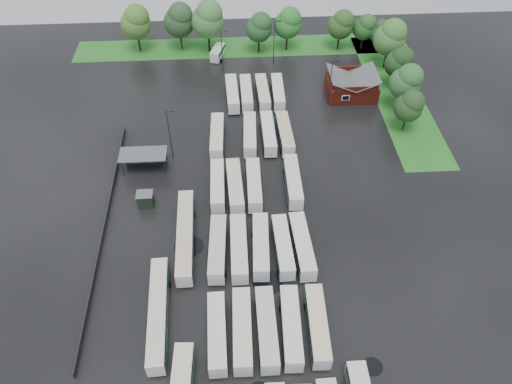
{
  "coord_description": "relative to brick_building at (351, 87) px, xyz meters",
  "views": [
    {
      "loc": [
        -1.56,
        -45.96,
        59.72
      ],
      "look_at": [
        2.0,
        12.0,
        2.5
      ],
      "focal_mm": 35.0,
      "sensor_mm": 36.0,
      "label": 1
    }
  ],
  "objects": [
    {
      "name": "grass_strip_north",
      "position": [
        -22.0,
        22.03,
        -1.86
      ],
      "size": [
        80.0,
        10.0,
        0.01
      ],
      "primitive_type": "cube",
      "color": "#216C1F",
      "rests_on": "ground"
    },
    {
      "name": "tree_east_3",
      "position": [
        10.02,
        10.53,
        5.66
      ],
      "size": [
        7.07,
        7.07,
        11.7
      ],
      "color": "black",
      "rests_on": "ground"
    },
    {
      "name": "grass_strip_east",
      "position": [
        10.0,
        0.03,
        -1.86
      ],
      "size": [
        10.0,
        50.0,
        0.01
      ],
      "primitive_type": "cube",
      "color": "#216C1F",
      "rests_on": "ground"
    },
    {
      "name": "tree_east_0",
      "position": [
        7.94,
        -12.94,
        3.94
      ],
      "size": [
        5.45,
        5.45,
        9.03
      ],
      "color": "#372617",
      "rests_on": "ground"
    },
    {
      "name": "tree_east_2",
      "position": [
        10.07,
        2.32,
        4.29
      ],
      "size": [
        5.78,
        5.78,
        9.57
      ],
      "color": "#36271A",
      "rests_on": "ground"
    },
    {
      "name": "minibus",
      "position": [
        -28.02,
        17.22,
        -0.47
      ],
      "size": [
        3.66,
        6.14,
        2.52
      ],
      "rotation": [
        0.0,
        0.0,
        -0.29
      ],
      "color": "silver",
      "rests_on": "ground"
    },
    {
      "name": "bus_r4c0",
      "position": [
        -28.29,
        -14.71,
        -0.12
      ],
      "size": [
        2.76,
        11.47,
        3.17
      ],
      "rotation": [
        0.0,
        0.0,
        -0.03
      ],
      "color": "silver",
      "rests_on": "ground"
    },
    {
      "name": "tree_north_0",
      "position": [
        -46.33,
        21.45,
        5.56
      ],
      "size": [
        6.97,
        6.97,
        11.55
      ],
      "color": "black",
      "rests_on": "ground"
    },
    {
      "name": "tree_east_1",
      "position": [
        9.07,
        -6.06,
        4.9
      ],
      "size": [
        6.35,
        6.35,
        10.52
      ],
      "color": "#322018",
      "rests_on": "ground"
    },
    {
      "name": "lamp_post_nw",
      "position": [
        -36.33,
        -18.37,
        4.26
      ],
      "size": [
        1.62,
        0.32,
        10.55
      ],
      "color": "#2D2D30",
      "rests_on": "ground"
    },
    {
      "name": "tree_east_4",
      "position": [
        9.9,
        18.0,
        3.31
      ],
      "size": [
        4.86,
        4.86,
        8.05
      ],
      "color": "black",
      "rests_on": "ground"
    },
    {
      "name": "lamp_post_back_e",
      "position": [
        -15.11,
        13.5,
        4.3
      ],
      "size": [
        1.64,
        0.32,
        10.63
      ],
      "color": "#2D2D30",
      "rests_on": "ground"
    },
    {
      "name": "bus_r1c4",
      "position": [
        -15.47,
        -55.17,
        -0.16
      ],
      "size": [
        2.75,
        11.22,
        3.1
      ],
      "rotation": [
        0.0,
        0.0,
        -0.03
      ],
      "color": "silver",
      "rests_on": "ground"
    },
    {
      "name": "tree_north_3",
      "position": [
        -18.11,
        19.19,
        4.55
      ],
      "size": [
        6.03,
        6.03,
        9.98
      ],
      "color": "black",
      "rests_on": "ground"
    },
    {
      "name": "tree_north_6",
      "position": [
        6.59,
        19.38,
        3.74
      ],
      "size": [
        5.26,
        5.26,
        8.71
      ],
      "color": "black",
      "rests_on": "ground"
    },
    {
      "name": "west_fence",
      "position": [
        -46.2,
        -34.77,
        -1.27
      ],
      "size": [
        0.1,
        50.0,
        1.2
      ],
      "primitive_type": "cube",
      "color": "#2D2D30",
      "rests_on": "ground"
    },
    {
      "name": "puddle_2",
      "position": [
        -32.88,
        -39.5,
        -1.86
      ],
      "size": [
        4.58,
        4.58,
        0.01
      ],
      "primitive_type": "cylinder",
      "color": "black",
      "rests_on": "ground"
    },
    {
      "name": "bus_r4c2",
      "position": [
        -22.15,
        -14.46,
        -0.17
      ],
      "size": [
        2.86,
        11.17,
        3.08
      ],
      "rotation": [
        0.0,
        0.0,
        -0.05
      ],
      "color": "silver",
      "rests_on": "ground"
    },
    {
      "name": "bus_r1c3",
      "position": [
        -18.92,
        -55.25,
        -0.14
      ],
      "size": [
        2.85,
        11.39,
        3.15
      ],
      "rotation": [
        0.0,
        0.0,
        -0.04
      ],
      "color": "silver",
      "rests_on": "ground"
    },
    {
      "name": "tree_north_2",
      "position": [
        -29.81,
        20.54,
        6.2
      ],
      "size": [
        7.57,
        7.57,
        12.54
      ],
      "color": "black",
      "rests_on": "ground"
    },
    {
      "name": "tree_north_1",
      "position": [
        -36.45,
        21.77,
        5.6
      ],
      "size": [
        7.01,
        7.01,
        11.6
      ],
      "color": "#392A17",
      "rests_on": "ground"
    },
    {
      "name": "bus_r2c0",
      "position": [
        -28.38,
        -41.58,
        -0.12
      ],
      "size": [
        2.93,
        11.48,
        3.17
      ],
      "rotation": [
        0.0,
        0.0,
        -0.05
      ],
      "color": "silver",
      "rests_on": "ground"
    },
    {
      "name": "puddle_4",
      "position": [
        -9.1,
        -60.44,
        -1.86
      ],
      "size": [
        2.62,
        2.62,
        0.01
      ],
      "primitive_type": "cylinder",
      "color": "black",
      "rests_on": "ground"
    },
    {
      "name": "bus_r2c3",
      "position": [
        -18.65,
        -41.76,
        -0.2
      ],
      "size": [
        2.64,
        10.96,
        3.03
      ],
      "rotation": [
        0.0,
        0.0,
        0.03
      ],
      "color": "silver",
      "rests_on": "ground"
    },
    {
      "name": "bus_r5c1",
      "position": [
        -25.09,
        -0.6,
        -0.14
      ],
      "size": [
        2.75,
        11.32,
        3.13
      ],
      "rotation": [
        0.0,
        0.0,
        0.03
      ],
      "color": "silver",
      "rests_on": "ground"
    },
    {
      "name": "tree_north_5",
      "position": [
        0.95,
        19.54,
        4.48
      ],
      "size": [
        5.96,
        5.96,
        9.86
      ],
      "color": "black",
      "rests_on": "ground"
    },
    {
      "name": "brick_building",
      "position": [
        0.0,
        0.0,
        0.0
      ],
      "size": [
        10.07,
        8.6,
        5.39
      ],
      "color": "maroon",
      "rests_on": "ground"
    },
    {
      "name": "bus_r1c2",
      "position": [
        -22.1,
        -55.32,
        -0.12
      ],
      "size": [
        2.47,
        11.43,
        3.18
      ],
      "rotation": [
        0.0,
        0.0,
        0.0
      ],
      "color": "silver",
      "rests_on": "ground"
    },
    {
      "name": "bus_r4c4",
      "position": [
        -15.57,
        -14.64,
        -0.17
      ],
      "size": [
        2.7,
        11.16,
        3.09
      ],
      "rotation": [
        0.0,
        0.0,
        0.03
      ],
      "color": "silver",
      "rests_on": "ground"
    },
    {
      "name": "bus_r5c3",
      "position": [
        -18.76,
        -0.58,
        -0.18
      ],
      "size": [
        2.66,
        11.06,
        3.06
      ],
      "rotation": [
        0.0,
        0.0,
        0.03
      ],
      "color": "silver",
      "rests_on": "ground"
    },
    {
      "name": "bus_r2c1",
      "position": [
        -25.22,
        -41.72,
        -0.11
      ],
      "size": [
        2.52,
        11.49,
        3.19
      ],
      "rotation": [
        0.0,
        0.0,
        -0.01
      ],
      "color": "silver",
      "rests_on": "ground"
    },
    {
      "name": "artic_bus_west_b",
      "position": [
        -33.28,
        -38.85,
        -0.11
      ],
      "size": [
        2.71,
        17.14,
        3.17
      ],
      "rotation": [
        0.0,
        0.0,
        0.02
      ],
      "color": "silver",
      "rests_on": "ground"
    },
    {
      "name": "tree_north_4",
      "position": [
        -11.35,
        20.21,
        4.9
      ],
      "size": [
        6.35,
        6.35,
        10.52
      ],
      "color": "black",
      "rests_on": "ground"
    },
    {
      "name": "utility_hut",
      "position": [
        -40.2,
        -30.17,
        -0.55
      ],
      "size": [
        2.7,
        2.2,
        2.62
      ],
      "color": "black",
      "rests_on": "ground"
    },
    {
      "name": "lamp_post_back_w",
      "position": [
        -26.77,
        10.97,
        3.86
      ],
      "size": [
        1.52,
        0.3,
        9.87
      ],
      "color": "#2D2D30",
      "rests_on": "ground"
    },
    {
      "name": "bus_r1c1",
      "position": [
        -25.29,
        -55.3,
        -0.12
      ],
      "size": [
        2.64,
        11.44,
        3.17
      ],
      "rotation": [
        0.0,
        0.0,
        -0.02
      ],
      "color": "silver",
      "rests_on": "ground"
    },
    {
      "name": "bus_r5c2",
      "position": [
        -22.16,
        -0.55,
        -0.19
      ],
      "size": [
        2.4,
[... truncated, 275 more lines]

